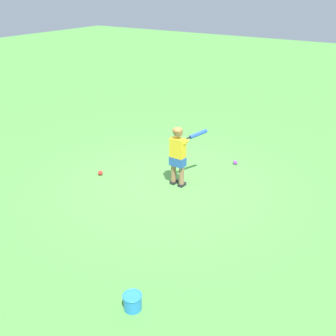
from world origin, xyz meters
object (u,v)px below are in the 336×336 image
(play_ball_far_right, at_px, (235,162))
(toy_bucket, at_px, (133,301))
(child_batter, at_px, (179,151))
(play_ball_behind_batter, at_px, (100,173))

(play_ball_far_right, bearing_deg, toy_bucket, 99.06)
(child_batter, height_order, play_ball_behind_batter, child_batter)
(play_ball_behind_batter, relative_size, toy_bucket, 0.41)
(child_batter, xyz_separation_m, play_ball_far_right, (-0.48, -1.33, -0.61))
(play_ball_behind_batter, bearing_deg, play_ball_far_right, -136.13)
(child_batter, bearing_deg, toy_bucket, 112.35)
(toy_bucket, bearing_deg, child_batter, -67.65)
(child_batter, relative_size, play_ball_behind_batter, 12.05)
(child_batter, xyz_separation_m, play_ball_behind_batter, (1.41, 0.49, -0.61))
(play_ball_behind_batter, distance_m, play_ball_far_right, 2.62)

